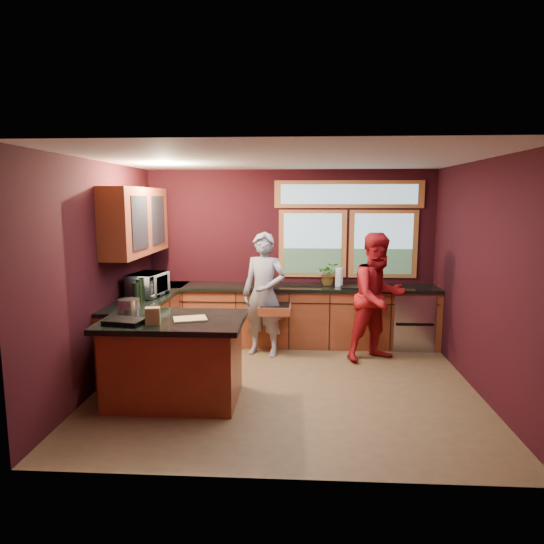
# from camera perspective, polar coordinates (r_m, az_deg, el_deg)

# --- Properties ---
(floor) EXTENTS (4.50, 4.50, 0.00)m
(floor) POSITION_cam_1_polar(r_m,az_deg,el_deg) (6.07, 1.67, -13.17)
(floor) COLOR brown
(floor) RESTS_ON ground
(room_shell) EXTENTS (4.52, 4.02, 2.71)m
(room_shell) POSITION_cam_1_polar(r_m,az_deg,el_deg) (6.02, -3.87, 4.28)
(room_shell) COLOR black
(room_shell) RESTS_ON ground
(back_counter) EXTENTS (4.50, 0.64, 0.93)m
(back_counter) POSITION_cam_1_polar(r_m,az_deg,el_deg) (7.54, 3.59, -5.10)
(back_counter) COLOR brown
(back_counter) RESTS_ON floor
(left_counter) EXTENTS (0.64, 2.30, 0.93)m
(left_counter) POSITION_cam_1_polar(r_m,az_deg,el_deg) (7.05, -14.25, -6.33)
(left_counter) COLOR brown
(left_counter) RESTS_ON floor
(island) EXTENTS (1.55, 1.05, 0.95)m
(island) POSITION_cam_1_polar(r_m,az_deg,el_deg) (5.60, -11.39, -10.02)
(island) COLOR brown
(island) RESTS_ON floor
(person_grey) EXTENTS (0.75, 0.60, 1.78)m
(person_grey) POSITION_cam_1_polar(r_m,az_deg,el_deg) (6.97, -0.94, -2.64)
(person_grey) COLOR slate
(person_grey) RESTS_ON floor
(person_red) EXTENTS (1.09, 1.01, 1.80)m
(person_red) POSITION_cam_1_polar(r_m,az_deg,el_deg) (6.90, 12.37, -2.91)
(person_red) COLOR maroon
(person_red) RESTS_ON floor
(microwave) EXTENTS (0.48, 0.63, 0.32)m
(microwave) POSITION_cam_1_polar(r_m,az_deg,el_deg) (6.83, -14.41, -1.46)
(microwave) COLOR #999999
(microwave) RESTS_ON left_counter
(potted_plant) EXTENTS (0.32, 0.28, 0.36)m
(potted_plant) POSITION_cam_1_polar(r_m,az_deg,el_deg) (7.48, 6.69, -0.22)
(potted_plant) COLOR #999999
(potted_plant) RESTS_ON back_counter
(paper_towel) EXTENTS (0.12, 0.12, 0.28)m
(paper_towel) POSITION_cam_1_polar(r_m,az_deg,el_deg) (7.45, 7.90, -0.59)
(paper_towel) COLOR white
(paper_towel) RESTS_ON back_counter
(cutting_board) EXTENTS (0.41, 0.35, 0.02)m
(cutting_board) POSITION_cam_1_polar(r_m,az_deg,el_deg) (5.38, -9.61, -5.47)
(cutting_board) COLOR tan
(cutting_board) RESTS_ON island
(stock_pot) EXTENTS (0.24, 0.24, 0.18)m
(stock_pot) POSITION_cam_1_polar(r_m,az_deg,el_deg) (5.75, -16.50, -3.96)
(stock_pot) COLOR silver
(stock_pot) RESTS_ON island
(paper_bag) EXTENTS (0.17, 0.15, 0.18)m
(paper_bag) POSITION_cam_1_polar(r_m,az_deg,el_deg) (5.26, -13.85, -5.02)
(paper_bag) COLOR brown
(paper_bag) RESTS_ON island
(black_tray) EXTENTS (0.45, 0.35, 0.05)m
(black_tray) POSITION_cam_1_polar(r_m,az_deg,el_deg) (5.37, -16.90, -5.58)
(black_tray) COLOR black
(black_tray) RESTS_ON island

